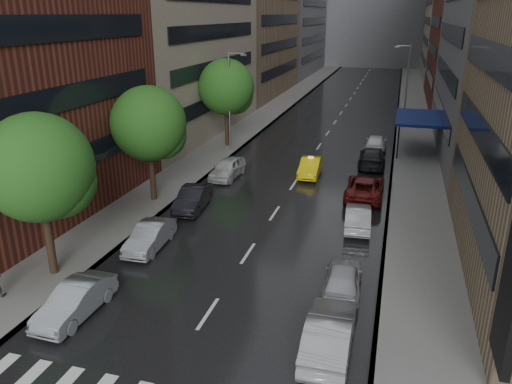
% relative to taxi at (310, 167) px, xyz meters
% --- Properties ---
extents(ground, '(220.00, 220.00, 0.00)m').
position_rel_taxi_xyz_m(ground, '(-0.81, -24.58, -0.72)').
color(ground, gray).
rests_on(ground, ground).
extents(road, '(14.00, 140.00, 0.01)m').
position_rel_taxi_xyz_m(road, '(-0.81, 25.42, -0.72)').
color(road, black).
rests_on(road, ground).
extents(sidewalk_left, '(4.00, 140.00, 0.15)m').
position_rel_taxi_xyz_m(sidewalk_left, '(-9.81, 25.42, -0.65)').
color(sidewalk_left, gray).
rests_on(sidewalk_left, ground).
extents(sidewalk_right, '(4.00, 140.00, 0.15)m').
position_rel_taxi_xyz_m(sidewalk_right, '(8.19, 25.42, -0.65)').
color(sidewalk_right, gray).
rests_on(sidewalk_right, ground).
extents(tree_near, '(5.12, 5.12, 8.16)m').
position_rel_taxi_xyz_m(tree_near, '(-9.41, -19.48, 4.86)').
color(tree_near, '#382619').
rests_on(tree_near, ground).
extents(tree_mid, '(4.98, 4.98, 7.94)m').
position_rel_taxi_xyz_m(tree_mid, '(-9.41, -8.67, 4.71)').
color(tree_mid, '#382619').
rests_on(tree_mid, ground).
extents(tree_far, '(5.27, 5.27, 8.40)m').
position_rel_taxi_xyz_m(tree_far, '(-9.41, 6.89, 5.03)').
color(tree_far, '#382619').
rests_on(tree_far, ground).
extents(taxi, '(1.67, 4.42, 1.44)m').
position_rel_taxi_xyz_m(taxi, '(0.00, 0.00, 0.00)').
color(taxi, yellow).
rests_on(taxi, ground).
extents(parked_cars_left, '(2.04, 24.43, 1.57)m').
position_rel_taxi_xyz_m(parked_cars_left, '(-6.21, -11.28, 0.02)').
color(parked_cars_left, gray).
rests_on(parked_cars_left, ground).
extents(parked_cars_right, '(2.60, 35.70, 1.61)m').
position_rel_taxi_xyz_m(parked_cars_right, '(4.59, -4.86, 0.05)').
color(parked_cars_right, gray).
rests_on(parked_cars_right, ground).
extents(street_lamp_left, '(1.74, 0.22, 9.00)m').
position_rel_taxi_xyz_m(street_lamp_left, '(-8.53, 5.42, 4.17)').
color(street_lamp_left, gray).
rests_on(street_lamp_left, sidewalk_left).
extents(street_lamp_right, '(1.74, 0.22, 9.00)m').
position_rel_taxi_xyz_m(street_lamp_right, '(6.91, 20.42, 4.17)').
color(street_lamp_right, gray).
rests_on(street_lamp_right, sidewalk_right).
extents(awning, '(4.00, 8.00, 3.12)m').
position_rel_taxi_xyz_m(awning, '(8.17, 10.42, 2.41)').
color(awning, navy).
rests_on(awning, sidewalk_right).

